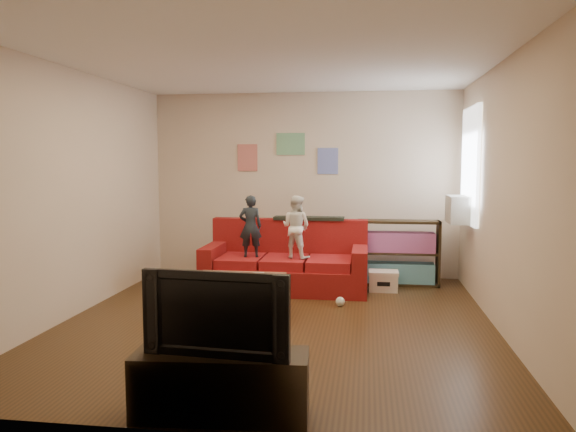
# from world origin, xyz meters

# --- Properties ---
(room_shell) EXTENTS (4.52, 5.02, 2.72)m
(room_shell) POSITION_xyz_m (0.00, 0.00, 1.35)
(room_shell) COLOR #452C14
(room_shell) RESTS_ON ground
(sofa) EXTENTS (2.14, 0.98, 0.94)m
(sofa) POSITION_xyz_m (-0.12, 1.54, 0.32)
(sofa) COLOR maroon
(sofa) RESTS_ON ground
(child_a) EXTENTS (0.33, 0.25, 0.81)m
(child_a) POSITION_xyz_m (-0.57, 1.36, 0.85)
(child_a) COLOR black
(child_a) RESTS_ON sofa
(child_b) EXTENTS (0.48, 0.44, 0.81)m
(child_b) POSITION_xyz_m (0.03, 1.36, 0.85)
(child_b) COLOR white
(child_b) RESTS_ON sofa
(coffee_table) EXTENTS (0.98, 0.54, 0.44)m
(coffee_table) POSITION_xyz_m (-0.46, 0.20, 0.38)
(coffee_table) COLOR brown
(coffee_table) RESTS_ON ground
(remote) EXTENTS (0.19, 0.19, 0.02)m
(remote) POSITION_xyz_m (-0.71, 0.08, 0.45)
(remote) COLOR black
(remote) RESTS_ON coffee_table
(game_controller) EXTENTS (0.14, 0.06, 0.03)m
(game_controller) POSITION_xyz_m (-0.26, 0.25, 0.45)
(game_controller) COLOR white
(game_controller) RESTS_ON coffee_table
(bookshelf) EXTENTS (1.11, 0.33, 0.89)m
(bookshelf) POSITION_xyz_m (1.36, 2.01, 0.40)
(bookshelf) COLOR black
(bookshelf) RESTS_ON ground
(window) EXTENTS (0.04, 1.08, 1.48)m
(window) POSITION_xyz_m (2.22, 1.65, 1.64)
(window) COLOR white
(window) RESTS_ON room_shell
(ac_unit) EXTENTS (0.28, 0.55, 0.35)m
(ac_unit) POSITION_xyz_m (2.10, 1.65, 1.08)
(ac_unit) COLOR #B7B2A3
(ac_unit) RESTS_ON window
(artwork_left) EXTENTS (0.30, 0.01, 0.40)m
(artwork_left) POSITION_xyz_m (-0.85, 2.48, 1.75)
(artwork_left) COLOR #D87266
(artwork_left) RESTS_ON room_shell
(artwork_center) EXTENTS (0.42, 0.01, 0.32)m
(artwork_center) POSITION_xyz_m (-0.20, 2.48, 1.95)
(artwork_center) COLOR #72B27F
(artwork_center) RESTS_ON room_shell
(artwork_right) EXTENTS (0.30, 0.01, 0.38)m
(artwork_right) POSITION_xyz_m (0.35, 2.48, 1.70)
(artwork_right) COLOR #727FCC
(artwork_right) RESTS_ON room_shell
(file_box) EXTENTS (0.38, 0.29, 0.27)m
(file_box) POSITION_xyz_m (1.15, 1.59, 0.14)
(file_box) COLOR #F2E4CD
(file_box) RESTS_ON ground
(tv_stand) EXTENTS (1.18, 0.46, 0.44)m
(tv_stand) POSITION_xyz_m (-0.02, -2.25, 0.22)
(tv_stand) COLOR #332517
(tv_stand) RESTS_ON ground
(television) EXTENTS (0.99, 0.21, 0.57)m
(television) POSITION_xyz_m (-0.02, -2.25, 0.72)
(television) COLOR black
(television) RESTS_ON tv_stand
(tissue) EXTENTS (0.14, 0.14, 0.11)m
(tissue) POSITION_xyz_m (0.63, 0.72, 0.05)
(tissue) COLOR beige
(tissue) RESTS_ON ground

